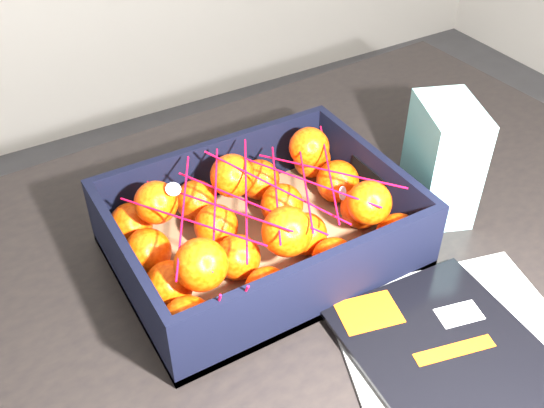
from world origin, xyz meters
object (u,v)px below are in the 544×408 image
retail_carton (443,160)px  produce_crate (261,236)px  table (310,286)px  magazine_stack (466,363)px

retail_carton → produce_crate: bearing=-167.7°
table → retail_carton: (0.20, -0.03, 0.19)m
magazine_stack → retail_carton: bearing=55.4°
magazine_stack → retail_carton: size_ratio=2.00×
table → retail_carton: 0.28m
table → produce_crate: bearing=171.5°
magazine_stack → produce_crate: 0.31m
table → retail_carton: bearing=-9.5°
table → retail_carton: size_ratio=7.02×
produce_crate → retail_carton: bearing=-9.2°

